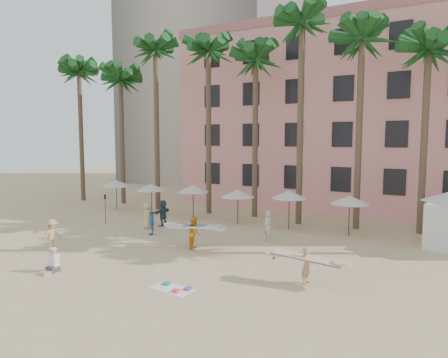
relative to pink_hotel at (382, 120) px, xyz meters
name	(u,v)px	position (x,y,z in m)	size (l,w,h in m)	color
ground	(134,276)	(-7.00, -26.00, -8.00)	(120.00, 120.00, 0.00)	#D1B789
pink_hotel	(382,120)	(0.00, 0.00, 0.00)	(35.00, 14.00, 16.00)	pink
grey_tower	(213,8)	(-25.00, 12.00, 17.00)	(22.00, 18.00, 50.00)	#A89E8E
palm_row	(271,48)	(-6.49, -11.00, 4.97)	(44.40, 5.40, 16.30)	brown
umbrella_row	(214,191)	(-10.00, -13.50, -5.67)	(22.50, 2.70, 2.73)	#332B23
beach_towel	(174,288)	(-4.47, -26.40, -7.97)	(1.89, 1.18, 0.14)	white
carrier_yellow	(307,263)	(0.18, -23.11, -7.07)	(2.98, 0.95, 1.61)	tan
carrier_white	(195,232)	(-7.05, -20.82, -7.02)	(3.14, 1.19, 1.84)	orange
beachgoers	(145,221)	(-11.74, -19.49, -7.09)	(10.60, 9.69, 1.91)	tan
paddle	(105,206)	(-16.29, -18.52, -6.59)	(0.18, 0.04, 2.23)	black
seated_man	(52,264)	(-10.75, -27.39, -7.61)	(0.49, 0.86, 1.12)	#3F3F4C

